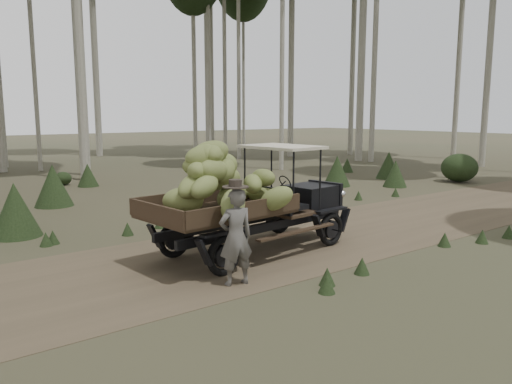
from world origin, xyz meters
The scene contains 5 objects.
ground centered at (0.00, 0.00, 0.00)m, with size 120.00×120.00×0.00m, color #473D2B.
dirt_track centered at (0.00, 0.00, 0.00)m, with size 70.00×4.00×0.01m, color brown.
banana_truck centered at (-2.62, -0.14, 1.30)m, with size 4.69×2.44×2.33m.
farmer centered at (-3.59, -1.47, 0.81)m, with size 0.63×0.48×1.71m.
undergrowth centered at (1.24, 1.27, 0.56)m, with size 22.02×22.98×1.38m.
Camera 1 is at (-7.99, -7.81, 2.74)m, focal length 35.00 mm.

